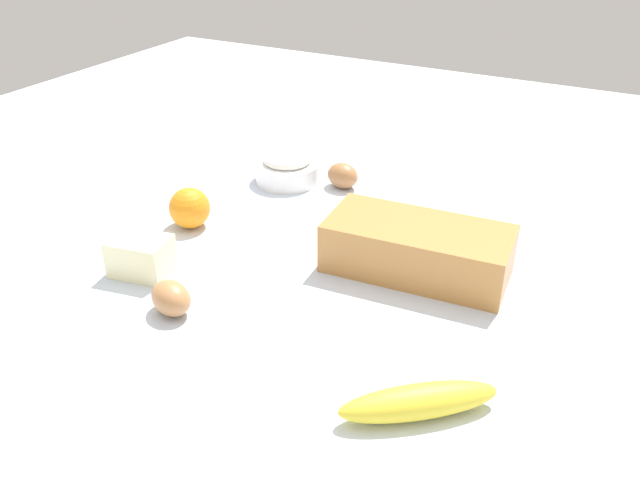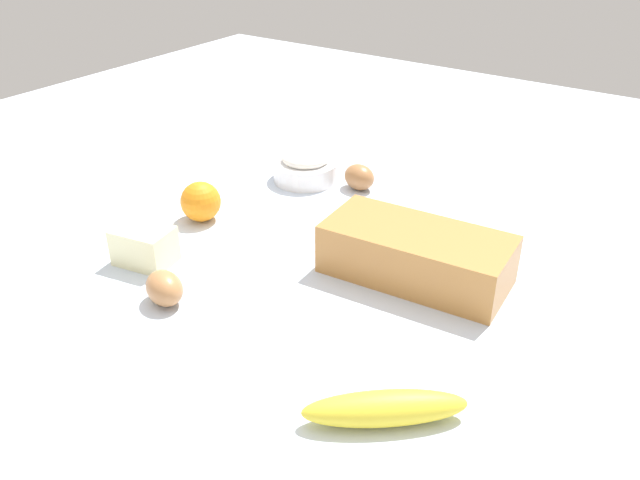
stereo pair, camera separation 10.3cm
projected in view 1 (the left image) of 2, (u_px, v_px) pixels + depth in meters
ground_plane at (320, 267)px, 1.05m from camera, size 2.40×2.40×0.02m
loaf_pan at (417, 248)px, 1.00m from camera, size 0.29×0.15×0.08m
flour_bowl at (287, 167)px, 1.31m from camera, size 0.13×0.13×0.06m
banana at (419, 401)px, 0.75m from camera, size 0.18×0.15×0.04m
orange_fruit at (191, 207)px, 1.14m from camera, size 0.07×0.07×0.07m
butter_block at (141, 256)px, 1.01m from camera, size 0.10×0.08×0.06m
egg_near_butter at (343, 176)px, 1.28m from camera, size 0.07×0.06×0.05m
egg_beside_bowl at (171, 298)px, 0.92m from camera, size 0.08×0.07×0.05m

